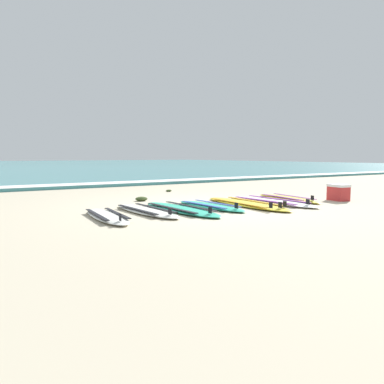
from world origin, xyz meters
name	(u,v)px	position (x,y,z in m)	size (l,w,h in m)	color
ground_plane	(207,206)	(0.00, 0.00, 0.00)	(80.00, 80.00, 0.00)	#C1B599
sea	(5,165)	(0.00, 35.57, 0.05)	(80.00, 60.00, 0.10)	teal
wave_foam_strip	(106,184)	(0.00, 6.09, 0.06)	(80.00, 1.04, 0.11)	white
surfboard_0	(107,216)	(-2.27, -0.31, 0.04)	(0.62, 1.94, 0.18)	silver
surfboard_1	(146,211)	(-1.45, -0.10, 0.04)	(0.64, 2.14, 0.18)	silver
surfboard_2	(180,209)	(-0.80, -0.26, 0.04)	(0.69, 2.40, 0.18)	#2DB793
surfboard_3	(210,206)	(-0.07, -0.19, 0.04)	(0.62, 2.03, 0.18)	#2DB793
surfboard_4	(246,204)	(0.77, -0.33, 0.04)	(0.72, 2.60, 0.18)	yellow
surfboard_5	(271,201)	(1.49, -0.32, 0.04)	(0.78, 2.53, 0.18)	white
surfboard_6	(288,198)	(2.26, -0.10, 0.04)	(0.74, 2.09, 0.18)	yellow
cooler_box	(338,192)	(3.16, -0.82, 0.19)	(0.37, 0.50, 0.38)	red
seaweed_clump_near_shoreline	(141,199)	(-0.78, 1.55, 0.05)	(0.29, 0.23, 0.10)	#384723
seaweed_clump_mid_sand	(169,191)	(0.84, 3.17, 0.03)	(0.17, 0.14, 0.06)	#384723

